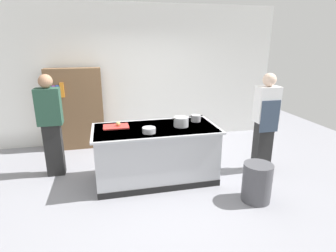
{
  "coord_description": "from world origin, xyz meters",
  "views": [
    {
      "loc": [
        -0.74,
        -4.05,
        2.2
      ],
      "look_at": [
        0.25,
        0.2,
        0.85
      ],
      "focal_mm": 29.09,
      "sensor_mm": 36.0,
      "label": 1
    }
  ],
  "objects_px": {
    "onion": "(118,124)",
    "mixing_bowl": "(149,130)",
    "sauce_pan": "(196,118)",
    "stock_pot": "(181,122)",
    "person_guest": "(51,124)",
    "trash_bin": "(257,182)",
    "person_chef": "(265,121)",
    "bookshelf": "(76,109)"
  },
  "relations": [
    {
      "from": "stock_pot",
      "to": "bookshelf",
      "type": "xyz_separation_m",
      "value": [
        -1.77,
        1.82,
        -0.13
      ]
    },
    {
      "from": "mixing_bowl",
      "to": "sauce_pan",
      "type": "bearing_deg",
      "value": 26.1
    },
    {
      "from": "mixing_bowl",
      "to": "person_guest",
      "type": "xyz_separation_m",
      "value": [
        -1.51,
        0.81,
        -0.03
      ]
    },
    {
      "from": "person_chef",
      "to": "person_guest",
      "type": "bearing_deg",
      "value": 81.45
    },
    {
      "from": "sauce_pan",
      "to": "bookshelf",
      "type": "relative_size",
      "value": 0.14
    },
    {
      "from": "person_chef",
      "to": "bookshelf",
      "type": "height_order",
      "value": "person_chef"
    },
    {
      "from": "onion",
      "to": "sauce_pan",
      "type": "relative_size",
      "value": 0.3
    },
    {
      "from": "onion",
      "to": "mixing_bowl",
      "type": "bearing_deg",
      "value": -42.64
    },
    {
      "from": "trash_bin",
      "to": "person_guest",
      "type": "distance_m",
      "value": 3.37
    },
    {
      "from": "sauce_pan",
      "to": "onion",
      "type": "bearing_deg",
      "value": -178.61
    },
    {
      "from": "person_guest",
      "to": "stock_pot",
      "type": "bearing_deg",
      "value": 88.49
    },
    {
      "from": "onion",
      "to": "mixing_bowl",
      "type": "height_order",
      "value": "onion"
    },
    {
      "from": "bookshelf",
      "to": "person_guest",
      "type": "bearing_deg",
      "value": -103.2
    },
    {
      "from": "stock_pot",
      "to": "person_guest",
      "type": "relative_size",
      "value": 0.18
    },
    {
      "from": "trash_bin",
      "to": "person_chef",
      "type": "xyz_separation_m",
      "value": [
        0.6,
        0.87,
        0.63
      ]
    },
    {
      "from": "person_chef",
      "to": "onion",
      "type": "bearing_deg",
      "value": 86.22
    },
    {
      "from": "trash_bin",
      "to": "person_guest",
      "type": "bearing_deg",
      "value": 152.49
    },
    {
      "from": "sauce_pan",
      "to": "person_guest",
      "type": "bearing_deg",
      "value": 171.05
    },
    {
      "from": "person_chef",
      "to": "sauce_pan",
      "type": "bearing_deg",
      "value": 78.39
    },
    {
      "from": "stock_pot",
      "to": "person_chef",
      "type": "bearing_deg",
      "value": -2.32
    },
    {
      "from": "sauce_pan",
      "to": "bookshelf",
      "type": "distance_m",
      "value": 2.64
    },
    {
      "from": "onion",
      "to": "stock_pot",
      "type": "height_order",
      "value": "stock_pot"
    },
    {
      "from": "mixing_bowl",
      "to": "trash_bin",
      "type": "height_order",
      "value": "mixing_bowl"
    },
    {
      "from": "onion",
      "to": "bookshelf",
      "type": "distance_m",
      "value": 1.82
    },
    {
      "from": "person_chef",
      "to": "bookshelf",
      "type": "relative_size",
      "value": 1.01
    },
    {
      "from": "stock_pot",
      "to": "sauce_pan",
      "type": "height_order",
      "value": "stock_pot"
    },
    {
      "from": "mixing_bowl",
      "to": "onion",
      "type": "bearing_deg",
      "value": 137.36
    },
    {
      "from": "sauce_pan",
      "to": "bookshelf",
      "type": "height_order",
      "value": "bookshelf"
    },
    {
      "from": "stock_pot",
      "to": "sauce_pan",
      "type": "relative_size",
      "value": 1.31
    },
    {
      "from": "stock_pot",
      "to": "trash_bin",
      "type": "xyz_separation_m",
      "value": [
        0.87,
        -0.93,
        -0.69
      ]
    },
    {
      "from": "onion",
      "to": "trash_bin",
      "type": "relative_size",
      "value": 0.12
    },
    {
      "from": "stock_pot",
      "to": "person_chef",
      "type": "height_order",
      "value": "person_chef"
    },
    {
      "from": "sauce_pan",
      "to": "mixing_bowl",
      "type": "distance_m",
      "value": 0.98
    },
    {
      "from": "trash_bin",
      "to": "bookshelf",
      "type": "relative_size",
      "value": 0.33
    },
    {
      "from": "onion",
      "to": "stock_pot",
      "type": "xyz_separation_m",
      "value": [
        0.99,
        -0.19,
        0.02
      ]
    },
    {
      "from": "bookshelf",
      "to": "stock_pot",
      "type": "bearing_deg",
      "value": -45.74
    },
    {
      "from": "stock_pot",
      "to": "bookshelf",
      "type": "height_order",
      "value": "bookshelf"
    },
    {
      "from": "person_guest",
      "to": "mixing_bowl",
      "type": "bearing_deg",
      "value": 76.38
    },
    {
      "from": "onion",
      "to": "person_guest",
      "type": "xyz_separation_m",
      "value": [
        -1.07,
        0.41,
        -0.04
      ]
    },
    {
      "from": "onion",
      "to": "sauce_pan",
      "type": "bearing_deg",
      "value": 1.39
    },
    {
      "from": "onion",
      "to": "stock_pot",
      "type": "relative_size",
      "value": 0.23
    },
    {
      "from": "stock_pot",
      "to": "person_guest",
      "type": "distance_m",
      "value": 2.15
    }
  ]
}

